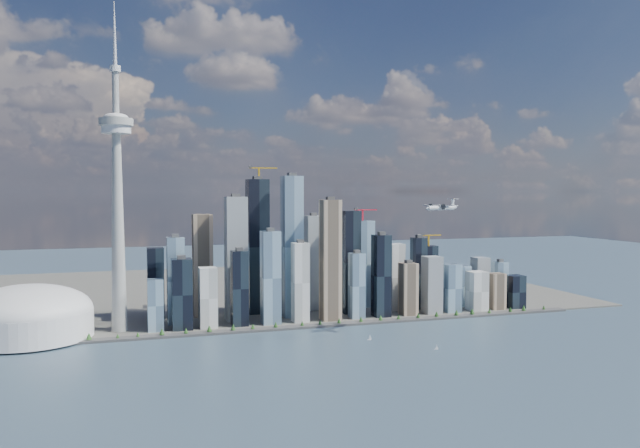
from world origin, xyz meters
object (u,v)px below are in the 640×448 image
object	(u,v)px
sailboat_west	(436,348)
needle_tower	(117,194)
sailboat_east	(370,338)
dome_stadium	(28,315)
airplane	(441,207)

from	to	relation	value
sailboat_west	needle_tower	bearing A→B (deg)	165.02
sailboat_east	dome_stadium	bearing A→B (deg)	175.00
dome_stadium	needle_tower	bearing A→B (deg)	4.09
airplane	sailboat_west	distance (m)	228.47
sailboat_west	sailboat_east	bearing A→B (deg)	145.52
dome_stadium	sailboat_east	bearing A→B (deg)	-17.72
needle_tower	sailboat_west	world-z (taller)	needle_tower
needle_tower	airplane	xyz separation A→B (m)	(505.90, -189.12, -22.26)
needle_tower	airplane	world-z (taller)	needle_tower
needle_tower	airplane	size ratio (longest dim) A/B	7.44
dome_stadium	sailboat_west	bearing A→B (deg)	-22.99
needle_tower	sailboat_west	size ratio (longest dim) A/B	60.87
needle_tower	dome_stadium	xyz separation A→B (m)	(-140.00, -10.00, -196.40)
sailboat_west	sailboat_east	xyz separation A→B (m)	(-73.96, 86.33, 0.19)
needle_tower	sailboat_east	size ratio (longest dim) A/B	57.06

